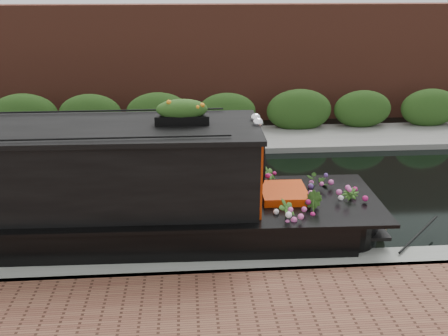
{
  "coord_description": "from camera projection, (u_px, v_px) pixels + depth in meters",
  "views": [
    {
      "loc": [
        0.76,
        -10.67,
        4.79
      ],
      "look_at": [
        1.52,
        -0.6,
        0.96
      ],
      "focal_mm": 40.0,
      "sensor_mm": 36.0,
      "label": 1
    }
  ],
  "objects": [
    {
      "name": "far_hedge",
      "position": [
        165.0,
        135.0,
        16.35
      ],
      "size": [
        40.0,
        1.1,
        2.8
      ],
      "primitive_type": "cube",
      "color": "#244517",
      "rests_on": "ground"
    },
    {
      "name": "near_bank_coping",
      "position": [
        147.0,
        279.0,
        8.51
      ],
      "size": [
        40.0,
        0.6,
        0.5
      ],
      "primitive_type": "cube",
      "color": "gray",
      "rests_on": "ground"
    },
    {
      "name": "far_brick_wall",
      "position": [
        167.0,
        118.0,
        18.3
      ],
      "size": [
        40.0,
        1.0,
        8.0
      ],
      "primitive_type": "cube",
      "color": "brown",
      "rests_on": "ground"
    },
    {
      "name": "far_bank_path",
      "position": [
        164.0,
        144.0,
        15.51
      ],
      "size": [
        40.0,
        2.4,
        0.34
      ],
      "primitive_type": "cube",
      "color": "slate",
      "rests_on": "ground"
    },
    {
      "name": "ground",
      "position": [
        157.0,
        199.0,
        11.59
      ],
      "size": [
        80.0,
        80.0,
        0.0
      ],
      "primitive_type": "plane",
      "color": "black",
      "rests_on": "ground"
    },
    {
      "name": "rope_fender",
      "position": [
        374.0,
        226.0,
        9.96
      ],
      "size": [
        0.36,
        0.39,
        0.36
      ],
      "primitive_type": "cylinder",
      "rotation": [
        1.57,
        0.0,
        0.0
      ],
      "color": "olive",
      "rests_on": "ground"
    },
    {
      "name": "narrowboat",
      "position": [
        14.0,
        204.0,
        9.21
      ],
      "size": [
        13.07,
        2.56,
        3.06
      ],
      "rotation": [
        0.0,
        0.0,
        -0.02
      ],
      "color": "black",
      "rests_on": "ground"
    }
  ]
}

